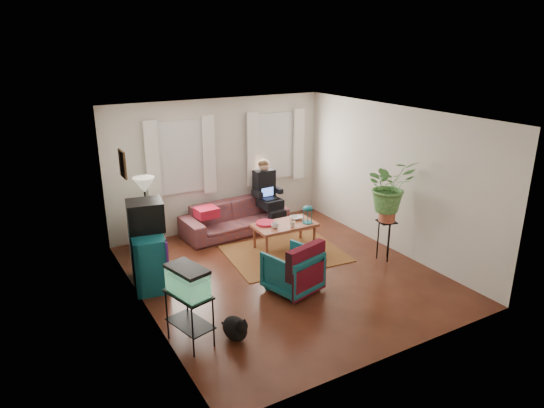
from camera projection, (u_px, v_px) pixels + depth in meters
floor at (284, 274)px, 7.94m from camera, size 4.50×5.00×0.01m
ceiling at (286, 115)px, 7.11m from camera, size 4.50×5.00×0.01m
wall_back at (219, 165)px, 9.58m from camera, size 4.50×0.01×2.60m
wall_front at (399, 259)px, 5.47m from camera, size 4.50×0.01×2.60m
wall_left at (141, 225)px, 6.47m from camera, size 0.01×5.00×2.60m
wall_right at (393, 179)px, 8.58m from camera, size 0.01×5.00×2.60m
window_left at (180, 157)px, 9.11m from camera, size 1.08×0.04×1.38m
window_right at (274, 146)px, 10.07m from camera, size 1.08×0.04×1.38m
curtains_left at (182, 158)px, 9.04m from camera, size 1.36×0.06×1.50m
curtains_right at (276, 147)px, 10.00m from camera, size 1.36×0.06×1.50m
picture_frame at (123, 164)px, 6.97m from camera, size 0.04×0.32×0.40m
area_rug at (285, 254)px, 8.69m from camera, size 2.15×1.79×0.01m
sofa at (235, 213)px, 9.54m from camera, size 2.14×0.95×0.82m
seated_person at (267, 196)px, 9.86m from camera, size 0.56×0.67×1.25m
side_table at (148, 233)px, 8.68m from camera, size 0.56×0.56×0.73m
table_lamp at (145, 197)px, 8.46m from camera, size 0.42×0.42×0.67m
dresser at (148, 258)px, 7.52m from camera, size 0.64×1.03×0.87m
crt_tv at (145, 216)px, 7.40m from camera, size 0.60×0.56×0.46m
aquarium_stand at (190, 318)px, 6.05m from camera, size 0.50×0.69×0.70m
aquarium at (188, 280)px, 5.88m from camera, size 0.45×0.63×0.37m
black_cat at (235, 326)px, 6.17m from camera, size 0.30×0.45×0.37m
armchair at (292, 268)px, 7.33m from camera, size 0.86×0.83×0.73m
serape_throw at (307, 265)px, 7.09m from camera, size 0.75×0.35×0.60m
coffee_table at (284, 236)px, 8.88m from camera, size 1.15×0.64×0.47m
cup_a at (275, 226)px, 8.59m from camera, size 0.13×0.13×0.10m
cup_b at (292, 224)px, 8.66m from camera, size 0.11×0.11×0.10m
bowl at (296, 218)px, 9.03m from camera, size 0.23×0.23×0.06m
snack_tray at (266, 223)px, 8.79m from camera, size 0.36×0.36×0.04m
birdcage at (308, 214)px, 8.81m from camera, size 0.19×0.19×0.33m
plant_stand at (385, 240)px, 8.39m from camera, size 0.35×0.35×0.71m
potted_plant at (389, 194)px, 8.11m from camera, size 0.93×0.84×0.90m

